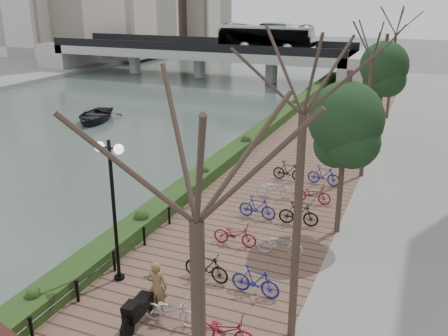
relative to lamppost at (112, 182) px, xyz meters
The scene contains 12 objects.
ground 5.14m from the lamppost, 125.06° to the right, with size 220.00×220.00×0.00m, color #59595B.
river_water 28.29m from the lamppost, 126.96° to the left, with size 30.00×130.00×0.02m, color #42524A.
promenade 15.50m from the lamppost, 81.74° to the left, with size 8.00×75.00×0.50m, color brown.
hedge 17.72m from the lamppost, 94.08° to the left, with size 1.10×56.00×0.60m, color #1C3513.
chain_fence 3.26m from the lamppost, 125.28° to the right, with size 0.10×14.10×0.70m.
lamppost is the anchor object (origin of this frame).
motorcycle 3.99m from the lamppost, 42.90° to the right, with size 0.56×1.78×1.11m, color black, non-canonical shape.
pedestrian 3.59m from the lamppost, 27.94° to the right, with size 0.63×0.41×1.73m, color brown.
bicycle_parking 6.76m from the lamppost, 52.69° to the left, with size 2.40×14.69×1.00m.
street_trees 11.80m from the lamppost, 58.52° to the left, with size 3.20×37.12×6.80m.
bridge 45.00m from the lamppost, 109.65° to the left, with size 36.00×10.77×6.50m.
boat 24.79m from the lamppost, 128.12° to the left, with size 3.48×4.87×1.01m, color black.
Camera 1 is at (10.72, -9.61, 9.66)m, focal length 40.00 mm.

